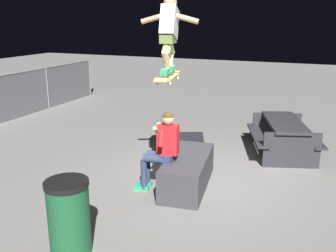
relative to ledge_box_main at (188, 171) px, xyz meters
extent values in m
plane|color=slate|center=(0.23, -0.09, -0.28)|extent=(40.00, 40.00, 0.00)
cube|color=#38383D|center=(0.00, 0.00, 0.00)|extent=(1.73, 0.90, 0.55)
cube|color=#2D3856|center=(-0.30, 0.25, 0.34)|extent=(0.32, 0.20, 0.12)
cube|color=red|center=(-0.30, 0.25, 0.65)|extent=(0.25, 0.36, 0.50)
sphere|color=tan|center=(-0.30, 0.25, 1.00)|extent=(0.20, 0.20, 0.20)
sphere|color=#463619|center=(-0.30, 0.25, 1.02)|extent=(0.19, 0.19, 0.19)
cylinder|color=red|center=(-0.50, 0.28, 0.72)|extent=(0.20, 0.11, 0.29)
cylinder|color=tan|center=(-0.44, 0.39, 0.82)|extent=(0.24, 0.10, 0.19)
cylinder|color=red|center=(-0.11, 0.33, 0.72)|extent=(0.20, 0.11, 0.29)
cylinder|color=tan|center=(-0.20, 0.42, 0.82)|extent=(0.24, 0.10, 0.19)
cylinder|color=#2D3856|center=(-0.42, 0.43, 0.32)|extent=(0.19, 0.42, 0.14)
cylinder|color=#2D3856|center=(-0.44, 0.63, 0.02)|extent=(0.11, 0.11, 0.51)
cube|color=#2D9E66|center=(-0.45, 0.68, -0.24)|extent=(0.14, 0.27, 0.08)
cylinder|color=#2D3856|center=(-0.24, 0.46, 0.32)|extent=(0.19, 0.42, 0.14)
cylinder|color=#2D3856|center=(-0.27, 0.66, 0.02)|extent=(0.11, 0.11, 0.51)
cube|color=#2D9E66|center=(-0.27, 0.71, -0.24)|extent=(0.14, 0.27, 0.08)
cube|color=#AD8451|center=(-0.46, 0.18, 1.71)|extent=(0.82, 0.33, 0.03)
cube|color=#AD8451|center=(-0.02, 0.25, 1.73)|extent=(0.15, 0.22, 0.05)
cube|color=#AD8451|center=(-0.91, 0.10, 1.73)|extent=(0.15, 0.22, 0.06)
cube|color=#99999E|center=(-0.19, 0.22, 1.68)|extent=(0.09, 0.17, 0.03)
cylinder|color=white|center=(-0.20, 0.31, 1.66)|extent=(0.06, 0.04, 0.05)
cylinder|color=white|center=(-0.17, 0.13, 1.66)|extent=(0.06, 0.04, 0.05)
cube|color=#99999E|center=(-0.74, 0.13, 1.68)|extent=(0.09, 0.17, 0.03)
cylinder|color=white|center=(-0.75, 0.22, 1.66)|extent=(0.06, 0.04, 0.05)
cylinder|color=white|center=(-0.72, 0.04, 1.66)|extent=(0.06, 0.04, 0.05)
cube|color=#2D9E66|center=(-0.29, 0.21, 1.82)|extent=(0.27, 0.14, 0.08)
cube|color=#2D9E66|center=(-0.64, 0.15, 1.82)|extent=(0.27, 0.14, 0.08)
cylinder|color=tan|center=(-0.34, 0.20, 1.98)|extent=(0.25, 0.14, 0.31)
cylinder|color=olive|center=(-0.41, 0.18, 2.18)|extent=(0.35, 0.18, 0.33)
cylinder|color=tan|center=(-0.59, 0.15, 1.98)|extent=(0.25, 0.14, 0.31)
cylinder|color=olive|center=(-0.52, 0.17, 2.18)|extent=(0.35, 0.18, 0.33)
cube|color=olive|center=(-0.46, 0.18, 2.28)|extent=(0.33, 0.25, 0.12)
cube|color=white|center=(-0.38, 0.19, 2.52)|extent=(0.48, 0.29, 0.52)
sphere|color=tan|center=(-0.33, 0.20, 2.80)|extent=(0.20, 0.20, 0.20)
cylinder|color=tan|center=(-0.40, 0.41, 2.58)|extent=(0.15, 0.45, 0.19)
cylinder|color=tan|center=(-0.33, -0.02, 2.58)|extent=(0.15, 0.45, 0.19)
cube|color=black|center=(1.68, 0.64, -0.25)|extent=(1.31, 1.19, 0.06)
cube|color=black|center=(1.68, 0.64, -0.18)|extent=(1.27, 1.17, 0.39)
cube|color=black|center=(1.68, 1.01, -0.18)|extent=(0.89, 0.43, 0.19)
cube|color=black|center=(1.68, 0.26, -0.18)|extent=(0.89, 0.43, 0.19)
cube|color=#28282D|center=(2.32, -1.35, 0.44)|extent=(1.83, 1.19, 0.06)
cube|color=#28282D|center=(2.15, -0.82, 0.14)|extent=(1.69, 0.76, 0.04)
cube|color=#28282D|center=(2.49, -1.87, 0.14)|extent=(1.69, 0.76, 0.04)
cube|color=#28282D|center=(3.05, -1.11, 0.08)|extent=(0.40, 1.06, 0.72)
cube|color=#28282D|center=(1.59, -1.59, 0.08)|extent=(0.40, 1.06, 0.72)
cylinder|color=#19512D|center=(-2.37, 0.71, 0.17)|extent=(0.52, 0.52, 0.90)
cylinder|color=black|center=(-2.37, 0.71, 0.66)|extent=(0.54, 0.54, 0.06)
cylinder|color=slate|center=(3.83, 6.23, 0.38)|extent=(0.05, 0.05, 1.32)
cylinder|color=slate|center=(6.23, 6.23, 0.38)|extent=(0.05, 0.05, 1.32)
camera|label=1|loc=(-5.70, -2.02, 2.57)|focal=39.99mm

